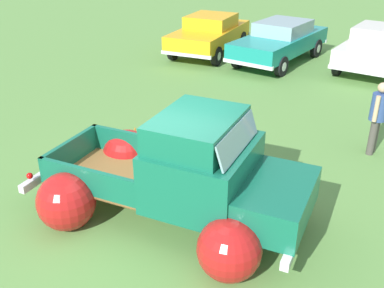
{
  "coord_description": "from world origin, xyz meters",
  "views": [
    {
      "loc": [
        3.13,
        -5.53,
        4.45
      ],
      "look_at": [
        0.0,
        0.96,
        0.92
      ],
      "focal_mm": 41.88,
      "sensor_mm": 36.0,
      "label": 1
    }
  ],
  "objects_px": {
    "show_car_2": "(377,47)",
    "show_car_0": "(209,33)",
    "show_car_1": "(280,40)",
    "lane_cone_0": "(136,140)",
    "spectator_0": "(378,114)",
    "vintage_pickup_truck": "(188,181)"
  },
  "relations": [
    {
      "from": "show_car_0",
      "to": "spectator_0",
      "type": "bearing_deg",
      "value": 45.87
    },
    {
      "from": "spectator_0",
      "to": "show_car_1",
      "type": "bearing_deg",
      "value": 132.25
    },
    {
      "from": "show_car_2",
      "to": "show_car_0",
      "type": "bearing_deg",
      "value": -76.11
    },
    {
      "from": "vintage_pickup_truck",
      "to": "show_car_2",
      "type": "height_order",
      "value": "vintage_pickup_truck"
    },
    {
      "from": "vintage_pickup_truck",
      "to": "show_car_1",
      "type": "xyz_separation_m",
      "value": [
        -1.31,
        10.06,
        0.03
      ]
    },
    {
      "from": "show_car_2",
      "to": "lane_cone_0",
      "type": "relative_size",
      "value": 6.94
    },
    {
      "from": "vintage_pickup_truck",
      "to": "lane_cone_0",
      "type": "distance_m",
      "value": 2.73
    },
    {
      "from": "show_car_1",
      "to": "spectator_0",
      "type": "distance_m",
      "value": 7.2
    },
    {
      "from": "show_car_0",
      "to": "show_car_2",
      "type": "relative_size",
      "value": 0.96
    },
    {
      "from": "show_car_0",
      "to": "show_car_1",
      "type": "relative_size",
      "value": 0.87
    },
    {
      "from": "show_car_2",
      "to": "show_car_1",
      "type": "bearing_deg",
      "value": -71.78
    },
    {
      "from": "show_car_1",
      "to": "lane_cone_0",
      "type": "distance_m",
      "value": 8.41
    },
    {
      "from": "show_car_0",
      "to": "lane_cone_0",
      "type": "height_order",
      "value": "show_car_0"
    },
    {
      "from": "show_car_0",
      "to": "show_car_2",
      "type": "distance_m",
      "value": 5.94
    },
    {
      "from": "show_car_2",
      "to": "spectator_0",
      "type": "xyz_separation_m",
      "value": [
        0.61,
        -6.65,
        0.12
      ]
    },
    {
      "from": "vintage_pickup_truck",
      "to": "show_car_0",
      "type": "distance_m",
      "value": 10.84
    },
    {
      "from": "show_car_1",
      "to": "spectator_0",
      "type": "relative_size",
      "value": 3.04
    },
    {
      "from": "show_car_0",
      "to": "show_car_1",
      "type": "xyz_separation_m",
      "value": [
        2.73,
        0.01,
        0.0
      ]
    },
    {
      "from": "show_car_1",
      "to": "show_car_0",
      "type": "bearing_deg",
      "value": -79.59
    },
    {
      "from": "show_car_0",
      "to": "lane_cone_0",
      "type": "relative_size",
      "value": 6.68
    },
    {
      "from": "lane_cone_0",
      "to": "vintage_pickup_truck",
      "type": "bearing_deg",
      "value": -39.19
    },
    {
      "from": "show_car_0",
      "to": "show_car_2",
      "type": "bearing_deg",
      "value": 94.24
    }
  ]
}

